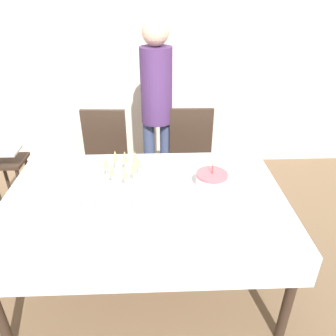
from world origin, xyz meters
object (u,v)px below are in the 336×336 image
object	(u,v)px
plate_stack_main	(154,203)
high_chair	(9,169)
dining_chair_far_right	(191,157)
person_standing	(157,99)
birthday_cake	(212,180)
dining_chair_far_left	(104,159)
champagne_tray	(125,169)

from	to	relation	value
plate_stack_main	high_chair	xyz separation A→B (m)	(-1.32, 0.99, -0.29)
dining_chair_far_right	high_chair	world-z (taller)	dining_chair_far_right
person_standing	dining_chair_far_right	bearing A→B (deg)	-29.07
dining_chair_far_right	person_standing	world-z (taller)	person_standing
plate_stack_main	birthday_cake	bearing A→B (deg)	28.37
dining_chair_far_left	dining_chair_far_right	size ratio (longest dim) A/B	1.00
dining_chair_far_left	high_chair	size ratio (longest dim) A/B	1.37
dining_chair_far_right	champagne_tray	size ratio (longest dim) A/B	2.83
birthday_cake	person_standing	distance (m)	1.09
dining_chair_far_left	birthday_cake	distance (m)	1.21
plate_stack_main	high_chair	bearing A→B (deg)	143.24
plate_stack_main	high_chair	distance (m)	1.67
dining_chair_far_right	high_chair	size ratio (longest dim) A/B	1.37
birthday_cake	high_chair	bearing A→B (deg)	155.49
dining_chair_far_right	dining_chair_far_left	bearing A→B (deg)	-179.99
dining_chair_far_right	birthday_cake	distance (m)	0.87
birthday_cake	plate_stack_main	bearing A→B (deg)	-151.63
person_standing	champagne_tray	bearing A→B (deg)	-104.73
birthday_cake	champagne_tray	distance (m)	0.60
plate_stack_main	person_standing	size ratio (longest dim) A/B	0.16
dining_chair_far_left	champagne_tray	world-z (taller)	dining_chair_far_left
dining_chair_far_right	person_standing	distance (m)	0.62
dining_chair_far_right	champagne_tray	xyz separation A→B (m)	(-0.54, -0.71, 0.30)
birthday_cake	high_chair	distance (m)	1.90
champagne_tray	high_chair	bearing A→B (deg)	149.52
birthday_cake	high_chair	world-z (taller)	birthday_cake
birthday_cake	dining_chair_far_right	bearing A→B (deg)	93.07
dining_chair_far_left	champagne_tray	bearing A→B (deg)	-69.93
birthday_cake	champagne_tray	world-z (taller)	same
champagne_tray	high_chair	size ratio (longest dim) A/B	0.48
plate_stack_main	dining_chair_far_right	bearing A→B (deg)	71.75
plate_stack_main	person_standing	distance (m)	1.24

